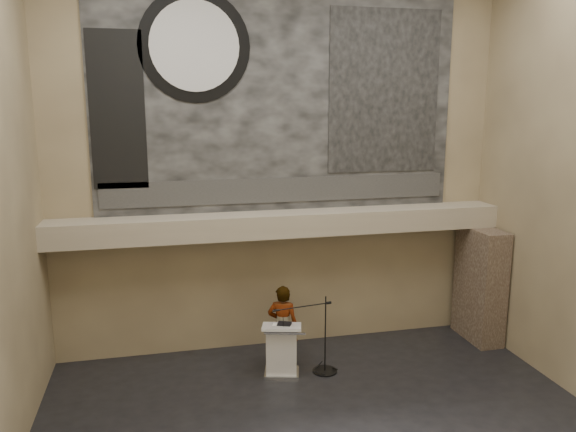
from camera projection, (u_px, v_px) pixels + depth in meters
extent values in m
cube|color=#77674B|center=(280.00, 163.00, 12.45)|extent=(10.00, 0.02, 8.50)
cube|color=#77674B|center=(477.00, 258.00, 4.81)|extent=(10.00, 0.02, 8.50)
cube|color=gray|center=(284.00, 224.00, 12.33)|extent=(10.00, 0.80, 0.50)
cylinder|color=#B2893D|center=(211.00, 240.00, 11.98)|extent=(0.04, 0.04, 0.06)
cylinder|color=#B2893D|center=(366.00, 232.00, 12.76)|extent=(0.04, 0.04, 0.06)
cube|color=black|center=(280.00, 96.00, 12.14)|extent=(8.00, 0.05, 5.00)
cube|color=#2C2C2C|center=(281.00, 190.00, 12.50)|extent=(7.76, 0.02, 0.55)
cylinder|color=black|center=(195.00, 46.00, 11.50)|extent=(2.30, 0.02, 2.30)
cylinder|color=silver|center=(195.00, 46.00, 11.48)|extent=(1.84, 0.02, 1.84)
cube|color=black|center=(384.00, 92.00, 12.61)|extent=(2.60, 0.02, 3.60)
cube|color=black|center=(117.00, 111.00, 11.40)|extent=(1.10, 0.02, 3.20)
cube|color=#45362A|center=(480.00, 284.00, 13.25)|extent=(0.60, 1.40, 2.70)
cube|color=silver|center=(282.00, 373.00, 11.67)|extent=(0.82, 0.70, 0.08)
cube|color=silver|center=(282.00, 350.00, 11.57)|extent=(0.71, 0.57, 0.96)
cube|color=silver|center=(282.00, 327.00, 11.45)|extent=(0.91, 0.74, 0.14)
cube|color=black|center=(284.00, 324.00, 11.47)|extent=(0.34, 0.31, 0.04)
cube|color=white|center=(277.00, 326.00, 11.39)|extent=(0.30, 0.35, 0.00)
imported|color=white|center=(283.00, 326.00, 11.94)|extent=(0.77, 0.64, 1.79)
cylinder|color=black|center=(325.00, 371.00, 11.82)|extent=(0.52, 0.52, 0.02)
cylinder|color=black|center=(325.00, 334.00, 11.66)|extent=(0.03, 0.03, 1.66)
cylinder|color=black|center=(301.00, 307.00, 11.32)|extent=(1.20, 0.21, 0.02)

